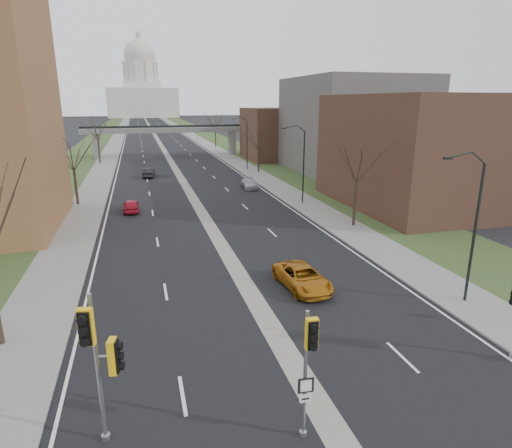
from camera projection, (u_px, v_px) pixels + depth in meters
name	position (u px, v px, depth m)	size (l,w,h in m)	color
ground	(319.00, 406.00, 16.47)	(700.00, 700.00, 0.00)	black
road_surface	(154.00, 133.00, 155.47)	(20.00, 600.00, 0.01)	black
median_strip	(154.00, 133.00, 155.47)	(1.20, 600.00, 0.02)	gray
sidewalk_right	(187.00, 133.00, 158.50)	(4.00, 600.00, 0.12)	gray
sidewalk_left	(119.00, 134.00, 152.41)	(4.00, 600.00, 0.12)	gray
grass_verge_right	(203.00, 132.00, 160.03)	(8.00, 600.00, 0.10)	#314821
grass_verge_left	(102.00, 134.00, 150.89)	(8.00, 600.00, 0.10)	#314821
commercial_block_near	(421.00, 151.00, 46.85)	(16.00, 20.00, 12.00)	#472E21
commercial_block_mid	(352.00, 125.00, 69.69)	(18.00, 22.00, 15.00)	#5F5C57
commercial_block_far	(282.00, 134.00, 85.54)	(14.00, 14.00, 10.00)	#472E21
pedestrian_bridge	(166.00, 133.00, 89.26)	(34.00, 3.00, 6.45)	slate
capitol	(142.00, 90.00, 307.86)	(48.00, 42.00, 55.75)	silver
streetlight_near	(469.00, 186.00, 22.89)	(2.61, 0.20, 8.70)	black
streetlight_mid	(297.00, 142.00, 46.99)	(2.61, 0.20, 8.70)	black
streetlight_far	(242.00, 128.00, 71.08)	(2.61, 0.20, 8.70)	black
tree_left_b	(72.00, 149.00, 46.66)	(6.75, 6.75, 8.81)	#382B21
tree_left_c	(96.00, 125.00, 77.94)	(7.65, 7.65, 9.99)	#382B21
tree_right_a	(358.00, 155.00, 38.32)	(7.20, 7.20, 9.40)	#382B21
tree_right_b	(259.00, 136.00, 69.12)	(6.30, 6.30, 8.22)	#382B21
tree_right_c	(215.00, 119.00, 105.85)	(7.65, 7.65, 9.99)	#382B21
signal_pole_left	(100.00, 351.00, 13.65)	(1.17, 0.93, 5.54)	gray
signal_pole_median	(309.00, 356.00, 13.82)	(0.56, 0.79, 4.86)	gray
car_left_near	(131.00, 205.00, 45.24)	(1.59, 3.96, 1.35)	#AB1326
car_left_far	(149.00, 173.00, 65.75)	(1.51, 4.34, 1.43)	black
car_right_near	(302.00, 277.00, 26.74)	(2.32, 5.04, 1.40)	#AA6512
car_right_mid	(249.00, 183.00, 57.56)	(1.87, 4.60, 1.34)	#93959A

